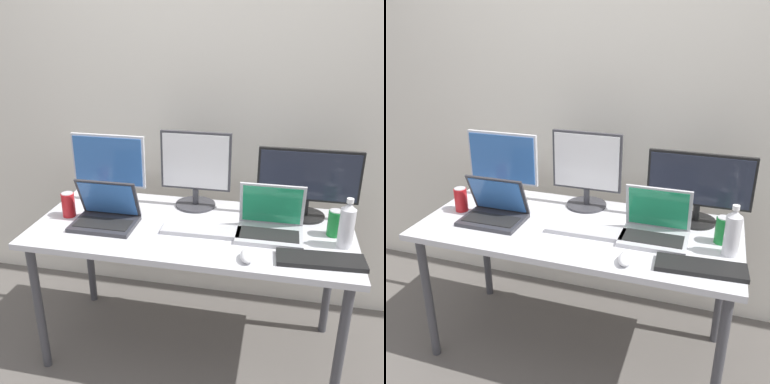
% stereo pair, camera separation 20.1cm
% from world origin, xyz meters
% --- Properties ---
extents(ground_plane, '(16.00, 16.00, 0.00)m').
position_xyz_m(ground_plane, '(0.00, 0.00, 0.00)').
color(ground_plane, '#5B5651').
extents(wall_back, '(7.00, 0.08, 2.60)m').
position_xyz_m(wall_back, '(0.00, 0.59, 1.30)').
color(wall_back, silver).
rests_on(wall_back, ground).
extents(work_desk, '(1.54, 0.70, 0.74)m').
position_xyz_m(work_desk, '(0.00, 0.00, 0.67)').
color(work_desk, '#424247').
rests_on(work_desk, ground).
extents(monitor_left, '(0.41, 0.19, 0.37)m').
position_xyz_m(monitor_left, '(-0.51, 0.22, 0.94)').
color(monitor_left, silver).
rests_on(monitor_left, work_desk).
extents(monitor_center, '(0.37, 0.21, 0.41)m').
position_xyz_m(monitor_center, '(-0.03, 0.25, 0.95)').
color(monitor_center, '#38383D').
rests_on(monitor_center, work_desk).
extents(monitor_right, '(0.50, 0.20, 0.35)m').
position_xyz_m(monitor_right, '(0.54, 0.23, 0.93)').
color(monitor_right, black).
rests_on(monitor_right, work_desk).
extents(laptop_silver, '(0.31, 0.22, 0.22)m').
position_xyz_m(laptop_silver, '(-0.42, -0.06, 0.79)').
color(laptop_silver, '#2D2D33').
rests_on(laptop_silver, work_desk).
extents(laptop_secondary, '(0.30, 0.23, 0.24)m').
position_xyz_m(laptop_secondary, '(0.37, 0.00, 0.80)').
color(laptop_secondary, '#B7B7BC').
rests_on(laptop_secondary, work_desk).
extents(keyboard_main, '(0.42, 0.13, 0.02)m').
position_xyz_m(keyboard_main, '(0.08, -0.05, 0.75)').
color(keyboard_main, '#B2B2B7').
rests_on(keyboard_main, work_desk).
extents(keyboard_aux, '(0.37, 0.14, 0.02)m').
position_xyz_m(keyboard_aux, '(0.59, -0.21, 0.75)').
color(keyboard_aux, black).
rests_on(keyboard_aux, work_desk).
extents(mouse_by_keyboard, '(0.07, 0.11, 0.04)m').
position_xyz_m(mouse_by_keyboard, '(0.29, -0.26, 0.76)').
color(mouse_by_keyboard, silver).
rests_on(mouse_by_keyboard, work_desk).
extents(water_bottle, '(0.07, 0.07, 0.23)m').
position_xyz_m(water_bottle, '(0.70, -0.05, 0.84)').
color(water_bottle, silver).
rests_on(water_bottle, work_desk).
extents(soda_can_near_keyboard, '(0.07, 0.07, 0.13)m').
position_xyz_m(soda_can_near_keyboard, '(0.66, 0.05, 0.80)').
color(soda_can_near_keyboard, '#197F33').
rests_on(soda_can_near_keyboard, work_desk).
extents(soda_can_by_laptop, '(0.07, 0.07, 0.13)m').
position_xyz_m(soda_can_by_laptop, '(-0.64, -0.02, 0.80)').
color(soda_can_by_laptop, red).
rests_on(soda_can_by_laptop, work_desk).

